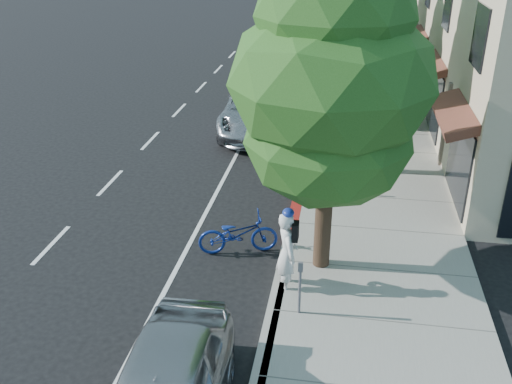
% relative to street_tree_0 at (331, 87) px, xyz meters
% --- Properties ---
extents(ground, '(120.00, 120.00, 0.00)m').
position_rel_street_tree_0_xyz_m(ground, '(-0.90, 2.00, -4.57)').
color(ground, black).
rests_on(ground, ground).
extents(sidewalk, '(4.60, 56.00, 0.15)m').
position_rel_street_tree_0_xyz_m(sidewalk, '(1.40, 10.00, -4.50)').
color(sidewalk, gray).
rests_on(sidewalk, ground).
extents(curb, '(0.30, 56.00, 0.15)m').
position_rel_street_tree_0_xyz_m(curb, '(-0.90, 10.00, -4.50)').
color(curb, '#9E998E').
rests_on(curb, ground).
extents(curb_red_segment, '(0.32, 4.00, 0.15)m').
position_rel_street_tree_0_xyz_m(curb_red_segment, '(-0.90, 3.00, -4.50)').
color(curb_red_segment, maroon).
rests_on(curb_red_segment, ground).
extents(street_tree_0, '(4.46, 4.46, 7.39)m').
position_rel_street_tree_0_xyz_m(street_tree_0, '(0.00, 0.00, 0.00)').
color(street_tree_0, black).
rests_on(street_tree_0, ground).
extents(street_tree_1, '(4.35, 4.35, 8.10)m').
position_rel_street_tree_0_xyz_m(street_tree_1, '(-0.00, 6.00, 0.56)').
color(street_tree_1, black).
rests_on(street_tree_1, ground).
extents(street_tree_2, '(4.93, 4.93, 6.91)m').
position_rel_street_tree_0_xyz_m(street_tree_2, '(-0.00, 12.00, -0.46)').
color(street_tree_2, black).
rests_on(street_tree_2, ground).
extents(cyclist, '(0.69, 0.84, 1.99)m').
position_rel_street_tree_0_xyz_m(cyclist, '(-0.73, -1.00, -3.58)').
color(cyclist, white).
rests_on(cyclist, ground).
extents(bicycle, '(2.15, 1.26, 1.07)m').
position_rel_street_tree_0_xyz_m(bicycle, '(-2.15, 0.46, -4.04)').
color(bicycle, navy).
rests_on(bicycle, ground).
extents(silver_suv, '(3.44, 6.58, 1.77)m').
position_rel_street_tree_0_xyz_m(silver_suv, '(-3.10, 9.99, -3.69)').
color(silver_suv, '#9F9FA4').
rests_on(silver_suv, ground).
extents(dark_sedan, '(1.91, 4.17, 1.33)m').
position_rel_street_tree_0_xyz_m(dark_sedan, '(-1.65, 13.79, -3.91)').
color(dark_sedan, black).
rests_on(dark_sedan, ground).
extents(white_pickup, '(2.66, 5.64, 1.59)m').
position_rel_street_tree_0_xyz_m(white_pickup, '(-1.40, 22.05, -3.78)').
color(white_pickup, silver).
rests_on(white_pickup, ground).
extents(dark_suv_far, '(2.26, 5.47, 1.86)m').
position_rel_street_tree_0_xyz_m(dark_suv_far, '(-1.50, 23.50, -3.64)').
color(dark_suv_far, black).
rests_on(dark_suv_far, ground).
extents(pedestrian, '(0.97, 0.78, 1.90)m').
position_rel_street_tree_0_xyz_m(pedestrian, '(1.90, 10.64, -3.47)').
color(pedestrian, black).
rests_on(pedestrian, sidewalk).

